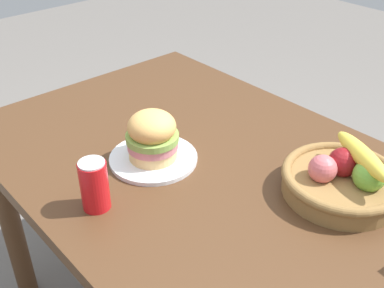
% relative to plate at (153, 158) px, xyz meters
% --- Properties ---
extents(dining_table, '(1.40, 0.90, 0.75)m').
position_rel_plate_xyz_m(dining_table, '(0.13, 0.10, -0.11)').
color(dining_table, '#4C301C').
rests_on(dining_table, ground_plane).
extents(plate, '(0.24, 0.24, 0.01)m').
position_rel_plate_xyz_m(plate, '(0.00, 0.00, 0.00)').
color(plate, white).
rests_on(plate, dining_table).
extents(sandwich, '(0.14, 0.14, 0.13)m').
position_rel_plate_xyz_m(sandwich, '(0.00, -0.00, 0.07)').
color(sandwich, '#E5BC75').
rests_on(sandwich, plate).
extents(soda_can, '(0.07, 0.07, 0.13)m').
position_rel_plate_xyz_m(soda_can, '(0.07, -0.22, 0.06)').
color(soda_can, red).
rests_on(soda_can, dining_table).
extents(fruit_basket, '(0.29, 0.29, 0.14)m').
position_rel_plate_xyz_m(fruit_basket, '(0.42, 0.25, 0.04)').
color(fruit_basket, olive).
rests_on(fruit_basket, dining_table).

